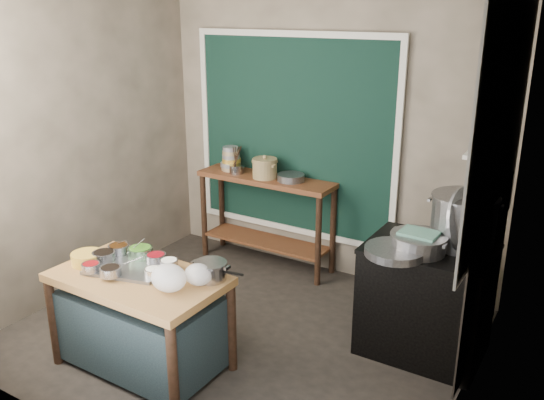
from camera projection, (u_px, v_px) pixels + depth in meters
The scene contains 30 objects.
floor at pixel (241, 334), 4.78m from camera, with size 3.50×3.00×0.02m, color #2C2622.
back_wall at pixel (327, 135), 5.54m from camera, with size 3.50×0.02×2.80m, color gray.
left_wall at pixel (77, 143), 5.20m from camera, with size 0.02×3.00×2.80m, color gray.
right_wall at pixel (478, 212), 3.45m from camera, with size 0.02×3.00×2.80m, color gray.
curtain_panel at pixel (293, 136), 5.70m from camera, with size 2.10×0.02×1.90m, color black.
curtain_frame at pixel (293, 137), 5.69m from camera, with size 2.22×0.03×2.02m, color beige, non-canonical shape.
tile_panel at pixel (502, 123), 3.77m from camera, with size 0.02×1.70×1.70m, color #B2B2AA.
soot_patch at pixel (485, 276), 4.21m from camera, with size 0.01×1.30×1.30m, color black.
wall_shelf at pixel (490, 149), 4.14m from camera, with size 0.22×0.70×0.03m, color beige.
prep_table at pixel (141, 322), 4.23m from camera, with size 1.25×0.72×0.75m, color olive.
back_counter at pixel (266, 221), 5.93m from camera, with size 1.45×0.40×0.95m, color brown.
stove_block at pixel (425, 301), 4.41m from camera, with size 0.90×0.68×0.85m, color black.
stove_top at pixel (430, 249), 4.27m from camera, with size 0.92×0.69×0.03m, color black.
condiment_tray at pixel (129, 267), 4.21m from camera, with size 0.56×0.40×0.02m, color gray.
condiment_bowls at pixel (129, 259), 4.24m from camera, with size 0.65×0.52×0.07m.
yellow_basin at pixel (87, 258), 4.28m from camera, with size 0.23×0.23×0.09m, color #B46C23.
saucepan at pixel (211, 271), 4.03m from camera, with size 0.24×0.24×0.13m, color gray, non-canonical shape.
plastic_bag_a at pixel (169, 278), 3.86m from camera, with size 0.25×0.22×0.19m, color white.
plastic_bag_b at pixel (198, 275), 3.95m from camera, with size 0.20×0.17×0.15m, color white.
bowl_stack at pixel (231, 160), 5.98m from camera, with size 0.22×0.22×0.25m.
utensil_cup at pixel (237, 169), 5.88m from camera, with size 0.15×0.15×0.09m, color gray.
ceramic_crock at pixel (265, 169), 5.71m from camera, with size 0.26×0.26×0.18m, color olive, non-canonical shape.
wide_bowl at pixel (291, 178), 5.63m from camera, with size 0.27×0.27×0.07m, color gray.
stock_pot at pixel (463, 221), 4.23m from camera, with size 0.50×0.50×0.39m, color gray, non-canonical shape.
pot_lid at pixel (464, 219), 4.15m from camera, with size 0.48×0.48×0.02m, color gray.
steamer at pixel (418, 243), 4.16m from camera, with size 0.42×0.42×0.14m, color gray, non-canonical shape.
green_cloth at pixel (419, 233), 4.13m from camera, with size 0.27×0.20×0.02m, color #5B957F.
shallow_pan at pixel (395, 251), 4.12m from camera, with size 0.44×0.44×0.06m, color gray.
shelf_bowl_stack at pixel (491, 139), 4.09m from camera, with size 0.17×0.17×0.14m.
shelf_bowl_green at pixel (498, 137), 4.33m from camera, with size 0.14×0.14×0.05m, color gray.
Camera 1 is at (2.40, -3.42, 2.58)m, focal length 38.00 mm.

